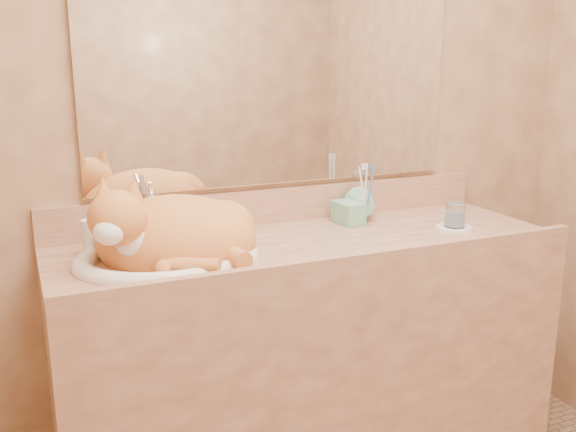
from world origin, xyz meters
name	(u,v)px	position (x,y,z in m)	size (l,w,h in m)	color
wall_back	(276,107)	(0.00, 1.00, 1.25)	(2.40, 0.02, 2.50)	brown
vanity_counter	(309,364)	(0.00, 0.72, 0.42)	(1.60, 0.55, 0.85)	#915941
mirror	(277,64)	(0.00, 0.99, 1.39)	(1.30, 0.02, 0.80)	white
sink_basin	(167,233)	(-0.46, 0.70, 0.93)	(0.52, 0.43, 0.16)	white
faucet	(152,215)	(-0.46, 0.90, 0.94)	(0.05, 0.13, 0.18)	silver
cat	(169,231)	(-0.45, 0.72, 0.93)	(0.47, 0.38, 0.26)	#CE6F2F
soap_dispenser	(358,203)	(0.22, 0.81, 0.93)	(0.08, 0.08, 0.17)	#73B894
toothbrush_cup	(366,209)	(0.27, 0.85, 0.90)	(0.11, 0.11, 0.10)	#73B894
toothbrushes	(367,188)	(0.27, 0.85, 0.98)	(0.03, 0.03, 0.21)	white
saucer	(454,228)	(0.50, 0.66, 0.85)	(0.12, 0.12, 0.01)	white
water_glass	(455,215)	(0.50, 0.66, 0.90)	(0.07, 0.07, 0.08)	silver
lotion_bottle	(90,238)	(-0.65, 0.84, 0.90)	(0.05, 0.05, 0.11)	white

